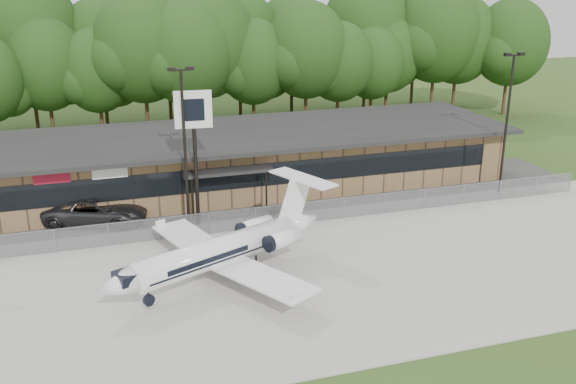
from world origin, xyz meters
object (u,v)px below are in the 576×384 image
object	(u,v)px
suv	(96,211)
pole_sign	(194,124)
terminal	(238,158)
business_jet	(225,251)

from	to	relation	value
suv	pole_sign	distance (m)	8.81
terminal	pole_sign	bearing A→B (deg)	-121.24
pole_sign	suv	bearing A→B (deg)	165.84
business_jet	pole_sign	size ratio (longest dim) A/B	1.55
business_jet	suv	bearing A→B (deg)	97.70
business_jet	suv	xyz separation A→B (m)	(-6.28, 10.27, -0.76)
suv	pole_sign	xyz separation A→B (m)	(6.26, -2.25, 5.78)
business_jet	pole_sign	bearing A→B (deg)	66.43
business_jet	pole_sign	xyz separation A→B (m)	(-0.03, 8.02, 5.02)
business_jet	pole_sign	world-z (taller)	pole_sign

